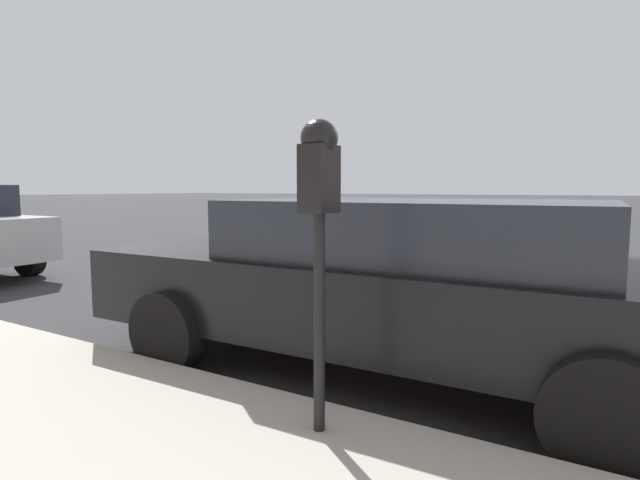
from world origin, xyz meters
The scene contains 3 objects.
ground_plane centered at (0.00, 0.00, 0.00)m, with size 220.00×220.00×0.00m, color #333335.
parking_meter centered at (-2.52, 0.26, 1.38)m, with size 0.21×0.19×1.62m.
car_black centered at (-1.14, 0.38, 0.72)m, with size 2.09×4.77×1.33m.
Camera 1 is at (-4.70, -1.03, 1.42)m, focal length 28.00 mm.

